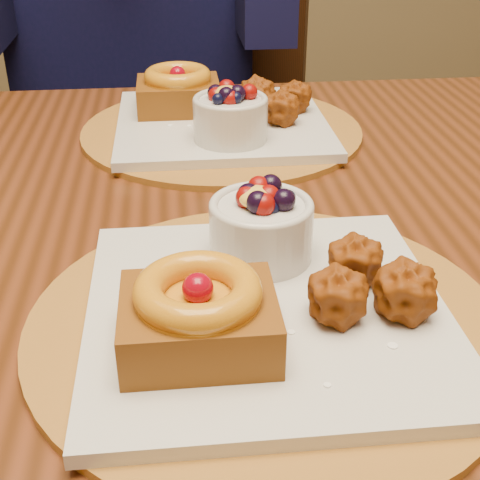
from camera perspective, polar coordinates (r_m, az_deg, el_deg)
name	(u,v)px	position (r m, az deg, el deg)	size (l,w,h in m)	color
dining_table	(238,265)	(0.76, -0.15, -2.12)	(1.60, 0.90, 0.76)	#3B1C0A
place_setting_near	(262,296)	(0.53, 1.93, -4.80)	(0.38, 0.38, 0.09)	brown
place_setting_far	(220,116)	(0.91, -1.75, 10.52)	(0.38, 0.38, 0.09)	brown
chair_far	(186,130)	(1.54, -4.63, 9.37)	(0.63, 0.63, 1.00)	black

